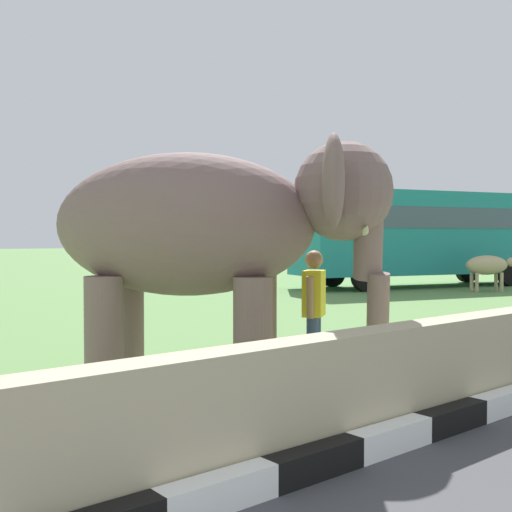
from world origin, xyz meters
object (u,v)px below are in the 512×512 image
Objects in this scene: elephant at (215,229)px; bus_teal at (422,231)px; person_handler at (314,308)px; cow_near at (488,266)px.

elephant is 17.54m from bus_teal.
bus_teal is at bearing 31.12° from person_handler.
elephant is 2.32× the size of person_handler.
elephant is 2.09× the size of cow_near.
elephant is 1.66m from person_handler.
person_handler is 15.22m from cow_near.
cow_near is at bearing -93.01° from bus_teal.
person_handler is at bearing -157.65° from cow_near.
bus_teal is (15.50, 8.22, 0.16)m from elephant.
bus_teal reaches higher than cow_near.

